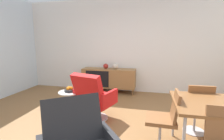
{
  "coord_description": "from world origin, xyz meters",
  "views": [
    {
      "loc": [
        0.73,
        -2.45,
        1.49
      ],
      "look_at": [
        0.05,
        0.48,
        0.99
      ],
      "focal_mm": 26.48,
      "sensor_mm": 36.0,
      "label": 1
    }
  ],
  "objects_px": {
    "sideboard": "(109,78)",
    "lounge_chair_red": "(93,97)",
    "dining_chair_back_left": "(197,106)",
    "fruit_bowl": "(69,90)",
    "side_table_round": "(70,101)",
    "dining_chair_near_window": "(165,118)",
    "vase_sculptural_dark": "(106,66)",
    "vase_cobalt": "(115,66)"
  },
  "relations": [
    {
      "from": "dining_chair_back_left",
      "to": "lounge_chair_red",
      "type": "distance_m",
      "value": 1.81
    },
    {
      "from": "vase_sculptural_dark",
      "to": "lounge_chair_red",
      "type": "relative_size",
      "value": 0.16
    },
    {
      "from": "vase_cobalt",
      "to": "fruit_bowl",
      "type": "bearing_deg",
      "value": -107.06
    },
    {
      "from": "vase_cobalt",
      "to": "dining_chair_near_window",
      "type": "height_order",
      "value": "vase_cobalt"
    },
    {
      "from": "vase_sculptural_dark",
      "to": "side_table_round",
      "type": "relative_size",
      "value": 0.3
    },
    {
      "from": "dining_chair_near_window",
      "to": "lounge_chair_red",
      "type": "relative_size",
      "value": 0.9
    },
    {
      "from": "sideboard",
      "to": "side_table_round",
      "type": "bearing_deg",
      "value": -101.14
    },
    {
      "from": "lounge_chair_red",
      "to": "side_table_round",
      "type": "relative_size",
      "value": 1.82
    },
    {
      "from": "dining_chair_near_window",
      "to": "lounge_chair_red",
      "type": "distance_m",
      "value": 1.43
    },
    {
      "from": "dining_chair_back_left",
      "to": "fruit_bowl",
      "type": "relative_size",
      "value": 4.28
    },
    {
      "from": "dining_chair_back_left",
      "to": "side_table_round",
      "type": "relative_size",
      "value": 1.65
    },
    {
      "from": "lounge_chair_red",
      "to": "side_table_round",
      "type": "distance_m",
      "value": 0.54
    },
    {
      "from": "sideboard",
      "to": "dining_chair_near_window",
      "type": "bearing_deg",
      "value": -60.35
    },
    {
      "from": "dining_chair_near_window",
      "to": "dining_chair_back_left",
      "type": "bearing_deg",
      "value": 45.99
    },
    {
      "from": "side_table_round",
      "to": "fruit_bowl",
      "type": "height_order",
      "value": "fruit_bowl"
    },
    {
      "from": "vase_cobalt",
      "to": "fruit_bowl",
      "type": "distance_m",
      "value": 1.92
    },
    {
      "from": "vase_cobalt",
      "to": "lounge_chair_red",
      "type": "xyz_separation_m",
      "value": [
        -0.04,
        -1.86,
        -0.34
      ]
    },
    {
      "from": "sideboard",
      "to": "vase_sculptural_dark",
      "type": "height_order",
      "value": "vase_sculptural_dark"
    },
    {
      "from": "vase_sculptural_dark",
      "to": "dining_chair_back_left",
      "type": "relative_size",
      "value": 0.18
    },
    {
      "from": "vase_cobalt",
      "to": "fruit_bowl",
      "type": "xyz_separation_m",
      "value": [
        -0.56,
        -1.82,
        -0.24
      ]
    },
    {
      "from": "dining_chair_back_left",
      "to": "fruit_bowl",
      "type": "bearing_deg",
      "value": 176.66
    },
    {
      "from": "vase_cobalt",
      "to": "lounge_chair_red",
      "type": "distance_m",
      "value": 1.89
    },
    {
      "from": "dining_chair_back_left",
      "to": "lounge_chair_red",
      "type": "height_order",
      "value": "lounge_chair_red"
    },
    {
      "from": "sideboard",
      "to": "vase_sculptural_dark",
      "type": "relative_size",
      "value": 10.34
    },
    {
      "from": "dining_chair_near_window",
      "to": "fruit_bowl",
      "type": "relative_size",
      "value": 4.28
    },
    {
      "from": "vase_cobalt",
      "to": "dining_chair_back_left",
      "type": "height_order",
      "value": "vase_cobalt"
    },
    {
      "from": "sideboard",
      "to": "dining_chair_back_left",
      "type": "height_order",
      "value": "dining_chair_back_left"
    },
    {
      "from": "sideboard",
      "to": "lounge_chair_red",
      "type": "relative_size",
      "value": 1.69
    },
    {
      "from": "dining_chair_near_window",
      "to": "dining_chair_back_left",
      "type": "height_order",
      "value": "same"
    },
    {
      "from": "vase_sculptural_dark",
      "to": "side_table_round",
      "type": "height_order",
      "value": "vase_sculptural_dark"
    },
    {
      "from": "vase_cobalt",
      "to": "side_table_round",
      "type": "bearing_deg",
      "value": -107.07
    },
    {
      "from": "vase_cobalt",
      "to": "lounge_chair_red",
      "type": "bearing_deg",
      "value": -91.22
    },
    {
      "from": "dining_chair_near_window",
      "to": "fruit_bowl",
      "type": "xyz_separation_m",
      "value": [
        -1.79,
        0.7,
        0.09
      ]
    },
    {
      "from": "vase_sculptural_dark",
      "to": "lounge_chair_red",
      "type": "bearing_deg",
      "value": -82.25
    },
    {
      "from": "lounge_chair_red",
      "to": "fruit_bowl",
      "type": "distance_m",
      "value": 0.53
    },
    {
      "from": "vase_sculptural_dark",
      "to": "side_table_round",
      "type": "distance_m",
      "value": 1.9
    },
    {
      "from": "sideboard",
      "to": "vase_cobalt",
      "type": "distance_m",
      "value": 0.42
    },
    {
      "from": "vase_sculptural_dark",
      "to": "dining_chair_near_window",
      "type": "height_order",
      "value": "vase_sculptural_dark"
    },
    {
      "from": "dining_chair_back_left",
      "to": "vase_cobalt",
      "type": "bearing_deg",
      "value": 132.16
    },
    {
      "from": "vase_sculptural_dark",
      "to": "fruit_bowl",
      "type": "relative_size",
      "value": 0.77
    },
    {
      "from": "sideboard",
      "to": "lounge_chair_red",
      "type": "bearing_deg",
      "value": -85.03
    },
    {
      "from": "vase_sculptural_dark",
      "to": "dining_chair_near_window",
      "type": "distance_m",
      "value": 2.96
    }
  ]
}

